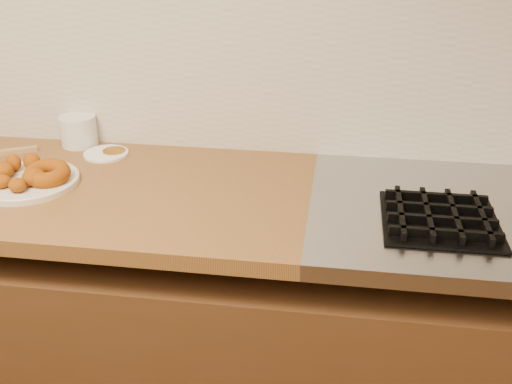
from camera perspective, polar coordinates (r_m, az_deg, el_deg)
base_cabinet at (r=1.86m, az=-11.48°, el=-13.79°), size 3.60×0.60×0.77m
backsplash at (r=1.76m, az=-10.63°, el=13.71°), size 3.60×0.02×0.60m
donut_plate at (r=1.65m, az=-20.90°, el=0.94°), size 0.26×0.26×0.01m
ring_donut at (r=1.62m, az=-19.27°, el=1.70°), size 0.16×0.16×0.05m
fried_dough_chunks at (r=1.65m, az=-21.72°, el=1.77°), size 0.18×0.19×0.05m
plastic_tub at (r=1.87m, az=-16.53°, el=5.62°), size 0.12×0.12×0.09m
tub_lid at (r=1.78m, az=-14.08°, el=3.56°), size 0.15×0.15×0.01m
brass_jar_lid at (r=1.79m, az=-13.36°, el=3.74°), size 0.07×0.07×0.01m
wooden_utensil at (r=1.88m, az=-22.67°, el=3.54°), size 0.16×0.10×0.01m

